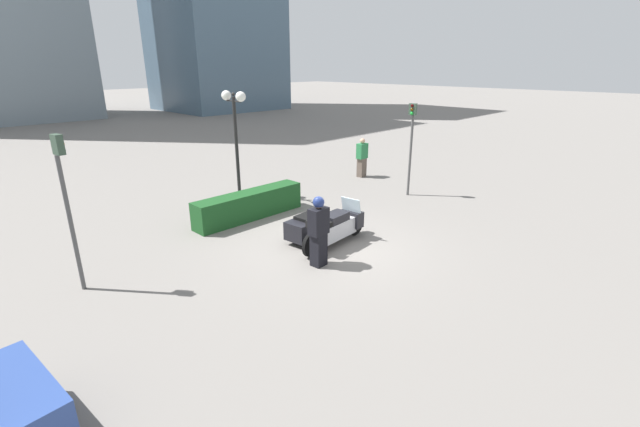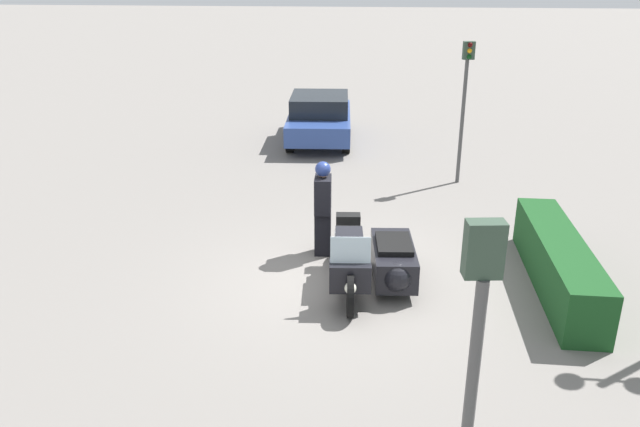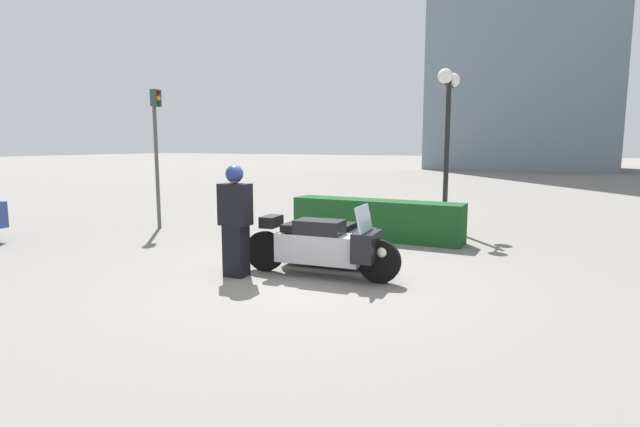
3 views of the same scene
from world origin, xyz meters
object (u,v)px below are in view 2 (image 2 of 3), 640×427
at_px(traffic_light_near, 472,369).
at_px(parked_car_background, 320,117).
at_px(officer_rider, 323,206).
at_px(police_motorcycle, 373,260).
at_px(traffic_light_far, 465,92).
at_px(hedge_bush_curbside, 558,263).

bearing_deg(traffic_light_near, parked_car_background, 2.90).
relative_size(officer_rider, traffic_light_near, 0.52).
bearing_deg(officer_rider, traffic_light_near, -78.15).
xyz_separation_m(police_motorcycle, traffic_light_far, (-5.57, 1.91, 1.74)).
bearing_deg(traffic_light_near, officer_rider, 7.49).
height_order(officer_rider, parked_car_background, officer_rider).
distance_m(traffic_light_near, traffic_light_far, 10.96).
distance_m(officer_rider, traffic_light_near, 6.87).
bearing_deg(traffic_light_far, hedge_bush_curbside, 3.42).
relative_size(police_motorcycle, parked_car_background, 0.63).
relative_size(hedge_bush_curbside, traffic_light_near, 1.13).
xyz_separation_m(hedge_bush_curbside, parked_car_background, (-8.81, -4.86, 0.31)).
xyz_separation_m(police_motorcycle, officer_rider, (-1.18, -0.95, 0.46)).
bearing_deg(hedge_bush_curbside, traffic_light_far, -168.41).
xyz_separation_m(hedge_bush_curbside, traffic_light_far, (-5.27, -1.08, 1.78)).
distance_m(officer_rider, parked_car_background, 7.99).
xyz_separation_m(officer_rider, traffic_light_near, (6.51, 1.76, 1.28)).
xyz_separation_m(police_motorcycle, traffic_light_near, (5.33, 0.82, 1.73)).
distance_m(police_motorcycle, officer_rider, 1.58).
height_order(police_motorcycle, hedge_bush_curbside, police_motorcycle).
relative_size(officer_rider, parked_car_background, 0.42).
xyz_separation_m(police_motorcycle, hedge_bush_curbside, (-0.31, 2.99, -0.04)).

